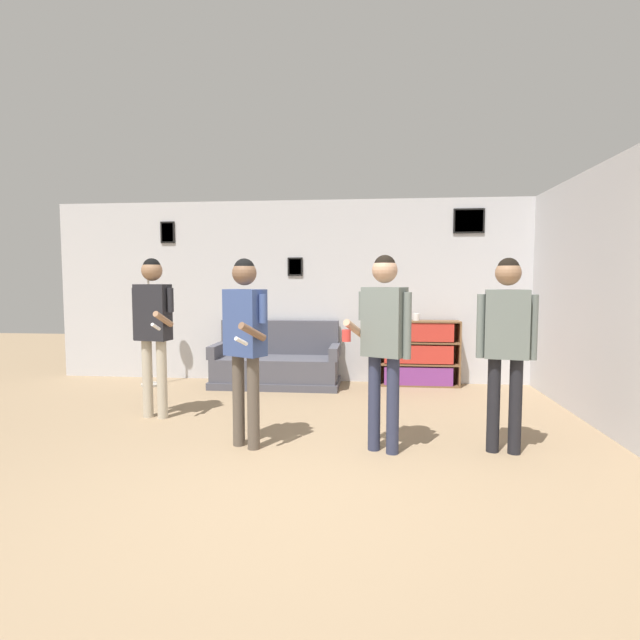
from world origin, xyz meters
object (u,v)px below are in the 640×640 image
at_px(couch, 277,365).
at_px(bookshelf, 418,353).
at_px(person_spectator_near_bookshelf, 506,334).
at_px(person_player_foreground_center, 245,332).
at_px(person_watcher_holding_cup, 384,331).
at_px(floor_lamp, 149,303).
at_px(person_player_foreground_left, 153,320).
at_px(drinking_cup, 416,317).

bearing_deg(couch, bookshelf, 5.43).
xyz_separation_m(bookshelf, person_spectator_near_bookshelf, (0.49, -2.79, 0.58)).
height_order(bookshelf, person_player_foreground_center, person_player_foreground_center).
height_order(couch, person_watcher_holding_cup, person_watcher_holding_cup).
relative_size(person_watcher_holding_cup, person_spectator_near_bookshelf, 1.01).
distance_m(floor_lamp, person_spectator_near_bookshelf, 4.94).
bearing_deg(couch, person_player_foreground_left, -119.07).
bearing_deg(drinking_cup, person_spectator_near_bookshelf, -79.43).
height_order(bookshelf, person_player_foreground_left, person_player_foreground_left).
height_order(couch, floor_lamp, floor_lamp).
xyz_separation_m(bookshelf, drinking_cup, (-0.03, 0.00, 0.52)).
height_order(floor_lamp, person_spectator_near_bookshelf, floor_lamp).
bearing_deg(person_player_foreground_center, bookshelf, 57.93).
bearing_deg(drinking_cup, person_watcher_holding_cup, -100.56).
relative_size(person_player_foreground_left, person_spectator_near_bookshelf, 1.03).
height_order(floor_lamp, drinking_cup, floor_lamp).
height_order(bookshelf, drinking_cup, drinking_cup).
relative_size(floor_lamp, person_player_foreground_center, 1.03).
distance_m(floor_lamp, person_watcher_holding_cup, 4.10).
bearing_deg(person_player_foreground_left, person_watcher_holding_cup, -19.05).
bearing_deg(person_spectator_near_bookshelf, person_player_foreground_left, 167.71).
bearing_deg(bookshelf, drinking_cup, 179.62).
height_order(person_spectator_near_bookshelf, drinking_cup, person_spectator_near_bookshelf).
distance_m(bookshelf, person_spectator_near_bookshelf, 2.89).
bearing_deg(drinking_cup, person_player_foreground_center, -121.62).
height_order(person_player_foreground_left, person_spectator_near_bookshelf, person_player_foreground_left).
height_order(couch, bookshelf, bookshelf).
distance_m(person_player_foreground_left, person_spectator_near_bookshelf, 3.62).
relative_size(couch, bookshelf, 1.55).
distance_m(floor_lamp, person_player_foreground_left, 1.81).
distance_m(person_player_foreground_left, person_player_foreground_center, 1.51).
relative_size(bookshelf, person_spectator_near_bookshelf, 0.68).
bearing_deg(couch, person_player_foreground_center, -85.18).
bearing_deg(person_player_foreground_center, couch, 94.82).
relative_size(couch, person_player_foreground_left, 1.03).
xyz_separation_m(bookshelf, floor_lamp, (-3.83, -0.40, 0.72)).
height_order(floor_lamp, person_player_foreground_left, floor_lamp).
bearing_deg(person_watcher_holding_cup, person_player_foreground_center, -179.95).
bearing_deg(drinking_cup, floor_lamp, -174.05).
distance_m(bookshelf, drinking_cup, 0.53).
relative_size(couch, person_player_foreground_center, 1.06).
xyz_separation_m(person_player_foreground_left, person_watcher_holding_cup, (2.48, -0.85, -0.02)).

